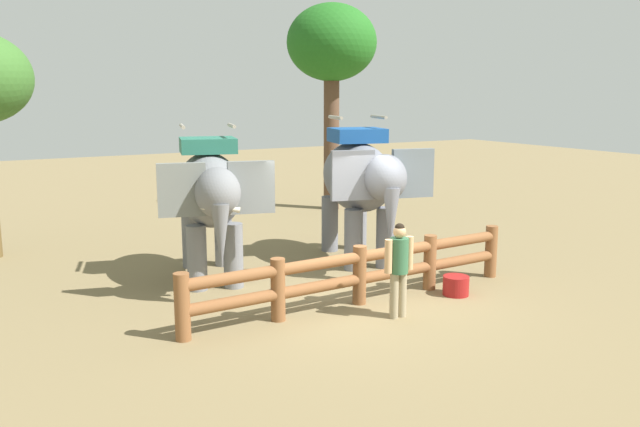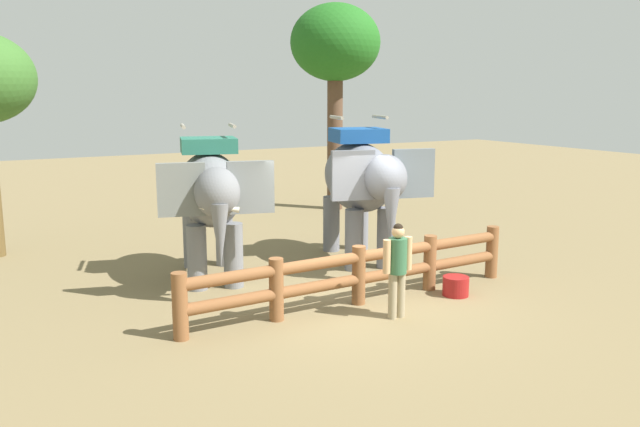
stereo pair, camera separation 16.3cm
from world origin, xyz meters
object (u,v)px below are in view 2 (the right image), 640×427
object	(u,v)px
elephant_near_left	(211,194)
feed_bucket	(456,286)
tourist_woman_in_black	(397,264)
tree_back_center	(335,48)
elephant_center	(361,181)
log_fence	(359,271)

from	to	relation	value
elephant_near_left	feed_bucket	distance (m)	5.02
tourist_woman_in_black	feed_bucket	distance (m)	1.88
tourist_woman_in_black	tree_back_center	distance (m)	11.15
elephant_center	tourist_woman_in_black	xyz separation A→B (m)	(-1.45, -3.41, -0.87)
log_fence	feed_bucket	bearing A→B (deg)	-14.22
tree_back_center	feed_bucket	world-z (taller)	tree_back_center
elephant_near_left	feed_bucket	bearing A→B (deg)	-41.67
log_fence	tourist_woman_in_black	size ratio (longest dim) A/B	4.23
elephant_center	tree_back_center	xyz separation A→B (m)	(2.83, 6.03, 3.24)
log_fence	feed_bucket	xyz separation A→B (m)	(1.83, -0.46, -0.42)
tourist_woman_in_black	elephant_near_left	bearing A→B (deg)	117.68
elephant_center	tourist_woman_in_black	distance (m)	3.81
elephant_near_left	elephant_center	world-z (taller)	elephant_center
feed_bucket	tourist_woman_in_black	bearing A→B (deg)	-164.60
tourist_woman_in_black	log_fence	bearing A→B (deg)	100.36
elephant_near_left	elephant_center	bearing A→B (deg)	-3.69
elephant_center	tourist_woman_in_black	bearing A→B (deg)	-113.03
elephant_near_left	tree_back_center	size ratio (longest dim) A/B	0.58
elephant_center	feed_bucket	size ratio (longest dim) A/B	7.93
feed_bucket	elephant_center	bearing A→B (deg)	94.05
log_fence	elephant_center	distance (m)	3.20
elephant_center	tourist_woman_in_black	size ratio (longest dim) A/B	2.38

